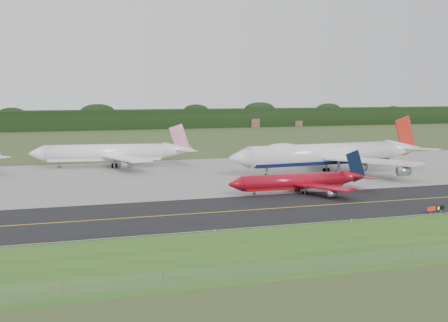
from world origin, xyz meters
TOP-DOWN VIEW (x-y plane):
  - ground at (0.00, 0.00)m, footprint 600.00×600.00m
  - grass_verge at (0.00, -35.00)m, footprint 400.00×30.00m
  - taxiway at (0.00, -4.00)m, footprint 400.00×32.00m
  - apron at (0.00, 51.00)m, footprint 400.00×78.00m
  - taxiway_centreline at (0.00, -4.00)m, footprint 400.00×0.40m
  - taxiway_edge_line at (0.00, -19.50)m, footprint 400.00×0.25m
  - perimeter_fence at (0.00, -48.00)m, footprint 320.00×0.10m
  - horizon_treeline at (0.00, 273.76)m, footprint 700.00×25.00m
  - jet_ba_747 at (28.89, 41.92)m, footprint 66.01×54.48m
  - jet_red_737 at (5.79, 12.44)m, footprint 36.44×29.79m
  - jet_star_tail at (-28.92, 76.87)m, footprint 51.66×42.83m
  - taxiway_sign at (20.13, -19.22)m, footprint 4.39×0.71m
  - edge_marker_left at (-26.48, -20.50)m, footprint 0.16×0.16m
  - edge_marker_center at (0.42, -20.50)m, footprint 0.16×0.16m

SIDE VIEW (x-z plane):
  - ground at x=0.00m, z-range 0.00..0.00m
  - grass_verge at x=0.00m, z-range 0.00..0.01m
  - apron at x=0.00m, z-range 0.00..0.01m
  - taxiway at x=0.00m, z-range 0.00..0.02m
  - taxiway_centreline at x=0.00m, z-range 0.03..0.03m
  - taxiway_edge_line at x=0.00m, z-range 0.03..0.03m
  - edge_marker_left at x=-26.48m, z-range 0.00..0.50m
  - edge_marker_center at x=0.42m, z-range 0.00..0.50m
  - taxiway_sign at x=20.13m, z-range 0.30..1.77m
  - perimeter_fence at x=0.00m, z-range -158.90..161.10m
  - jet_red_737 at x=5.79m, z-range -2.20..7.66m
  - jet_star_tail at x=-28.92m, z-range -2.27..11.36m
  - horizon_treeline at x=0.00m, z-range -0.53..11.47m
  - jet_ba_747 at x=28.89m, z-range -2.65..13.94m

